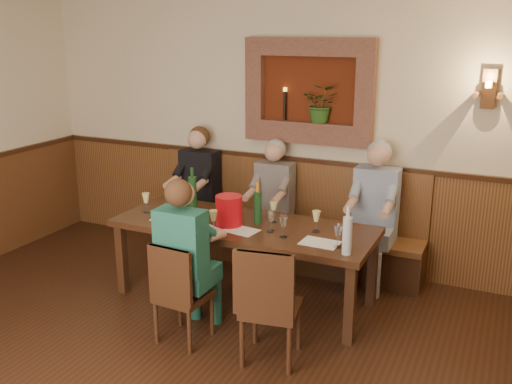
% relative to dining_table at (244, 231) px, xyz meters
% --- Properties ---
extents(room_shell, '(6.04, 6.04, 2.82)m').
position_rel_dining_table_xyz_m(room_shell, '(0.00, -1.85, 1.21)').
color(room_shell, beige).
rests_on(room_shell, ground).
extents(wainscoting, '(6.02, 6.02, 1.15)m').
position_rel_dining_table_xyz_m(wainscoting, '(0.00, -1.85, -0.09)').
color(wainscoting, '#552F18').
rests_on(wainscoting, ground).
extents(wall_niche, '(1.36, 0.30, 1.06)m').
position_rel_dining_table_xyz_m(wall_niche, '(0.24, 1.09, 1.13)').
color(wall_niche, '#561E0C').
rests_on(wall_niche, ground).
extents(wall_sconce, '(0.25, 0.20, 0.35)m').
position_rel_dining_table_xyz_m(wall_sconce, '(1.90, 1.08, 1.27)').
color(wall_sconce, '#552F18').
rests_on(wall_sconce, ground).
extents(dining_table, '(2.40, 0.90, 0.75)m').
position_rel_dining_table_xyz_m(dining_table, '(0.00, 0.00, 0.00)').
color(dining_table, black).
rests_on(dining_table, ground).
extents(bench, '(3.00, 0.45, 1.11)m').
position_rel_dining_table_xyz_m(bench, '(0.00, 0.94, -0.35)').
color(bench, '#381E0F').
rests_on(bench, ground).
extents(chair_near_left, '(0.40, 0.40, 0.86)m').
position_rel_dining_table_xyz_m(chair_near_left, '(-0.13, -0.88, -0.42)').
color(chair_near_left, black).
rests_on(chair_near_left, ground).
extents(chair_near_right, '(0.48, 0.48, 0.95)m').
position_rel_dining_table_xyz_m(chair_near_right, '(0.64, -0.85, -0.40)').
color(chair_near_right, black).
rests_on(chair_near_right, ground).
extents(person_bench_left, '(0.42, 0.52, 1.43)m').
position_rel_dining_table_xyz_m(person_bench_left, '(-1.00, 0.84, -0.08)').
color(person_bench_left, black).
rests_on(person_bench_left, ground).
extents(person_bench_mid, '(0.39, 0.48, 1.37)m').
position_rel_dining_table_xyz_m(person_bench_mid, '(-0.09, 0.84, -0.11)').
color(person_bench_mid, '#4F4A48').
rests_on(person_bench_mid, ground).
extents(person_bench_right, '(0.43, 0.52, 1.44)m').
position_rel_dining_table_xyz_m(person_bench_right, '(0.99, 0.84, -0.08)').
color(person_bench_right, navy).
rests_on(person_bench_right, ground).
extents(person_chair_front, '(0.40, 0.49, 1.37)m').
position_rel_dining_table_xyz_m(person_chair_front, '(-0.12, -0.78, -0.11)').
color(person_chair_front, '#1C5262').
rests_on(person_chair_front, ground).
extents(spittoon_bucket, '(0.27, 0.27, 0.28)m').
position_rel_dining_table_xyz_m(spittoon_bucket, '(-0.11, -0.09, 0.21)').
color(spittoon_bucket, red).
rests_on(spittoon_bucket, dining_table).
extents(wine_bottle_green_a, '(0.09, 0.09, 0.39)m').
position_rel_dining_table_xyz_m(wine_bottle_green_a, '(0.11, 0.06, 0.24)').
color(wine_bottle_green_a, '#19471E').
rests_on(wine_bottle_green_a, dining_table).
extents(wine_bottle_green_b, '(0.10, 0.10, 0.42)m').
position_rel_dining_table_xyz_m(wine_bottle_green_b, '(-0.64, 0.17, 0.25)').
color(wine_bottle_green_b, '#19471E').
rests_on(wine_bottle_green_b, dining_table).
extents(water_bottle, '(0.10, 0.10, 0.40)m').
position_rel_dining_table_xyz_m(water_bottle, '(1.06, -0.31, 0.24)').
color(water_bottle, silver).
rests_on(water_bottle, dining_table).
extents(tasting_sheet_a, '(0.31, 0.25, 0.00)m').
position_rel_dining_table_xyz_m(tasting_sheet_a, '(-0.72, -0.17, 0.08)').
color(tasting_sheet_a, white).
rests_on(tasting_sheet_a, dining_table).
extents(tasting_sheet_b, '(0.33, 0.25, 0.00)m').
position_rel_dining_table_xyz_m(tasting_sheet_b, '(0.06, -0.18, 0.08)').
color(tasting_sheet_b, white).
rests_on(tasting_sheet_b, dining_table).
extents(tasting_sheet_c, '(0.32, 0.24, 0.00)m').
position_rel_dining_table_xyz_m(tasting_sheet_c, '(0.79, -0.17, 0.08)').
color(tasting_sheet_c, white).
rests_on(tasting_sheet_c, dining_table).
extents(tasting_sheet_d, '(0.38, 0.33, 0.00)m').
position_rel_dining_table_xyz_m(tasting_sheet_d, '(-0.27, -0.28, 0.08)').
color(tasting_sheet_d, white).
rests_on(tasting_sheet_d, dining_table).
extents(wine_glass_0, '(0.08, 0.08, 0.19)m').
position_rel_dining_table_xyz_m(wine_glass_0, '(-1.00, -0.09, 0.17)').
color(wine_glass_0, '#EBEB8C').
rests_on(wine_glass_0, dining_table).
extents(wine_glass_1, '(0.08, 0.08, 0.19)m').
position_rel_dining_table_xyz_m(wine_glass_1, '(-0.75, 0.11, 0.17)').
color(wine_glass_1, white).
rests_on(wine_glass_1, dining_table).
extents(wine_glass_2, '(0.08, 0.08, 0.19)m').
position_rel_dining_table_xyz_m(wine_glass_2, '(-0.57, -0.16, 0.17)').
color(wine_glass_2, '#EBEB8C').
rests_on(wine_glass_2, dining_table).
extents(wine_glass_3, '(0.08, 0.08, 0.19)m').
position_rel_dining_table_xyz_m(wine_glass_3, '(-0.22, 0.09, 0.17)').
color(wine_glass_3, white).
rests_on(wine_glass_3, dining_table).
extents(wine_glass_4, '(0.08, 0.08, 0.19)m').
position_rel_dining_table_xyz_m(wine_glass_4, '(-0.11, -0.15, 0.17)').
color(wine_glass_4, '#EBEB8C').
rests_on(wine_glass_4, dining_table).
extents(wine_glass_5, '(0.08, 0.08, 0.19)m').
position_rel_dining_table_xyz_m(wine_glass_5, '(0.23, 0.16, 0.17)').
color(wine_glass_5, '#EBEB8C').
rests_on(wine_glass_5, dining_table).
extents(wine_glass_6, '(0.08, 0.08, 0.19)m').
position_rel_dining_table_xyz_m(wine_glass_6, '(0.46, -0.18, 0.17)').
color(wine_glass_6, white).
rests_on(wine_glass_6, dining_table).
extents(wine_glass_7, '(0.08, 0.08, 0.19)m').
position_rel_dining_table_xyz_m(wine_glass_7, '(0.67, 0.07, 0.17)').
color(wine_glass_7, '#EBEB8C').
rests_on(wine_glass_7, dining_table).
extents(wine_glass_8, '(0.08, 0.08, 0.19)m').
position_rel_dining_table_xyz_m(wine_glass_8, '(0.95, -0.20, 0.17)').
color(wine_glass_8, white).
rests_on(wine_glass_8, dining_table).
extents(wine_glass_9, '(0.08, 0.08, 0.19)m').
position_rel_dining_table_xyz_m(wine_glass_9, '(-0.15, -0.29, 0.17)').
color(wine_glass_9, '#EBEB8C').
rests_on(wine_glass_9, dining_table).
extents(wine_glass_10, '(0.08, 0.08, 0.19)m').
position_rel_dining_table_xyz_m(wine_glass_10, '(0.31, -0.09, 0.17)').
color(wine_glass_10, white).
rests_on(wine_glass_10, dining_table).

